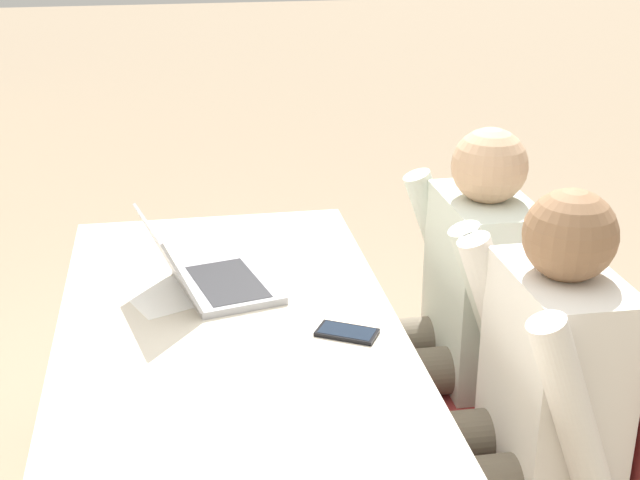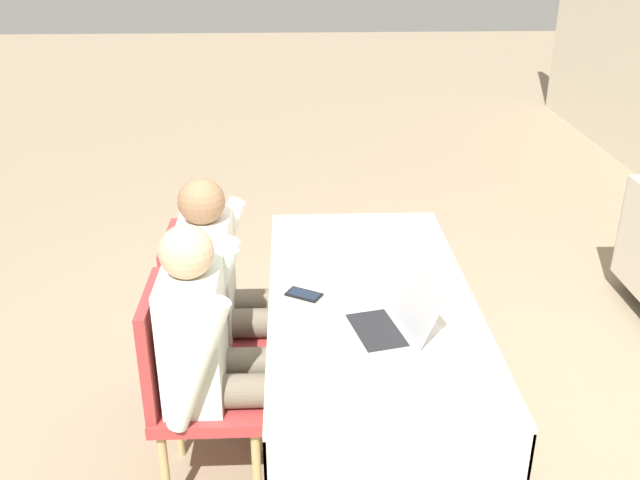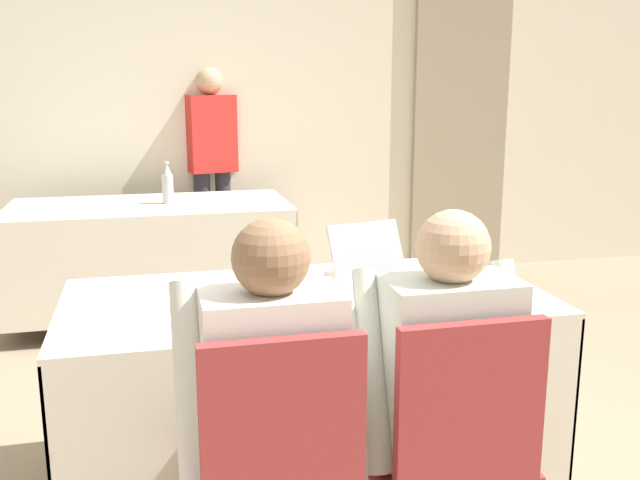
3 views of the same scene
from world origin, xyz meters
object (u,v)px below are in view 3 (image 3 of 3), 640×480
(laptop, at_px, (382,276))
(cell_phone, at_px, (325,318))
(water_bottle, at_px, (168,185))
(chair_near_left, at_px, (276,468))
(person_checkered_shirt, at_px, (268,395))
(person_white_shirt, at_px, (436,378))
(chair_near_right, at_px, (448,446))
(person_red_shirt, at_px, (212,163))

(laptop, xyz_separation_m, cell_phone, (-0.29, -0.31, -0.04))
(water_bottle, bearing_deg, laptop, -70.95)
(chair_near_left, distance_m, person_checkered_shirt, 0.19)
(laptop, distance_m, cell_phone, 0.43)
(laptop, xyz_separation_m, chair_near_left, (-0.54, -0.76, -0.28))
(laptop, height_order, water_bottle, water_bottle)
(person_white_shirt, bearing_deg, cell_phone, -54.86)
(cell_phone, height_order, chair_near_right, chair_near_right)
(water_bottle, xyz_separation_m, chair_near_left, (0.17, -2.82, -0.36))
(water_bottle, bearing_deg, cell_phone, -79.98)
(chair_near_right, distance_m, person_checkered_shirt, 0.52)
(laptop, relative_size, person_checkered_shirt, 0.32)
(chair_near_right, bearing_deg, person_red_shirt, -84.82)
(chair_near_right, height_order, person_checkered_shirt, person_checkered_shirt)
(chair_near_right, bearing_deg, cell_phone, -61.59)
(person_checkered_shirt, bearing_deg, chair_near_right, 168.02)
(cell_phone, distance_m, person_white_shirt, 0.43)
(cell_phone, bearing_deg, person_white_shirt, -25.26)
(chair_near_right, bearing_deg, water_bottle, -76.80)
(chair_near_right, bearing_deg, chair_near_left, 0.00)
(chair_near_right, bearing_deg, person_checkered_shirt, -11.98)
(cell_phone, distance_m, person_checkered_shirt, 0.43)
(cell_phone, height_order, person_red_shirt, person_red_shirt)
(laptop, distance_m, person_checkered_shirt, 0.86)
(water_bottle, height_order, person_white_shirt, person_white_shirt)
(person_checkered_shirt, bearing_deg, cell_phone, -125.52)
(person_red_shirt, bearing_deg, cell_phone, -102.78)
(laptop, xyz_separation_m, person_red_shirt, (-0.37, 2.80, 0.12))
(water_bottle, relative_size, person_checkered_shirt, 0.22)
(laptop, bearing_deg, chair_near_right, -107.11)
(person_red_shirt, bearing_deg, person_checkered_shirt, -107.01)
(person_checkered_shirt, height_order, person_red_shirt, person_red_shirt)
(laptop, bearing_deg, person_white_shirt, -107.72)
(chair_near_right, xyz_separation_m, person_red_shirt, (-0.32, 3.55, 0.40))
(chair_near_left, distance_m, chair_near_right, 0.49)
(laptop, distance_m, chair_near_left, 0.97)
(person_checkered_shirt, xyz_separation_m, person_red_shirt, (0.17, 3.45, 0.24))
(cell_phone, distance_m, chair_near_left, 0.57)
(cell_phone, distance_m, person_red_shirt, 3.11)
(cell_phone, distance_m, water_bottle, 2.41)
(cell_phone, relative_size, water_bottle, 0.62)
(chair_near_left, height_order, person_white_shirt, person_white_shirt)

